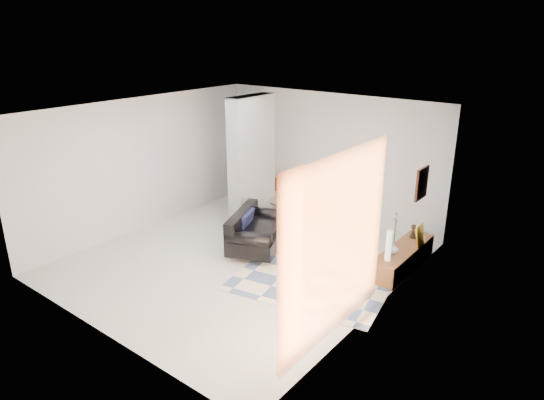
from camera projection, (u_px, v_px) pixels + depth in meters
The scene contains 17 objects.
floor at pixel (243, 259), 9.16m from camera, with size 6.00×6.00×0.00m, color white.
ceiling at pixel (239, 111), 8.21m from camera, with size 6.00×6.00×0.00m, color white.
wall_back at pixel (329, 156), 10.91m from camera, with size 6.00×6.00×0.00m, color silver.
wall_front at pixel (93, 245), 6.46m from camera, with size 6.00×6.00×0.00m, color silver.
wall_left at pixel (144, 164), 10.27m from camera, with size 6.00×6.00×0.00m, color silver.
wall_right at pixel (382, 225), 7.10m from camera, with size 6.00×6.00×0.00m, color silver.
partition_column at pixel (252, 161), 10.51m from camera, with size 0.35×1.20×2.80m, color #9A9EA1.
hallway_door at pixel (256, 158), 12.23m from camera, with size 0.85×0.06×2.04m, color white.
curtain at pixel (337, 247), 6.27m from camera, with size 2.55×2.55×0.00m, color #F68740.
wall_art at pixel (422, 183), 8.16m from camera, with size 0.04×0.45×0.55m, color #38190F.
media_console at pixel (403, 257), 8.76m from camera, with size 0.45×1.80×0.80m.
loveseat at pixel (256, 231), 9.49m from camera, with size 1.40×1.74×0.76m.
daybed at pixel (266, 190), 11.68m from camera, with size 1.83×0.95×0.77m.
area_rug at pixel (309, 284), 8.24m from camera, with size 2.59×1.72×0.01m, color beige.
cylinder_lamp at pixel (389, 246), 8.14m from camera, with size 0.10×0.10×0.54m, color white.
bronze_figurine at pixel (413, 231), 9.07m from camera, with size 0.13×0.13×0.26m, color #2E2014, non-canonical shape.
vase at pixel (393, 248), 8.43m from camera, with size 0.19×0.19×0.20m, color silver.
Camera 1 is at (5.50, -6.17, 4.14)m, focal length 32.00 mm.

